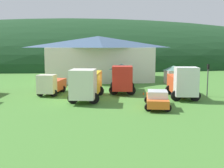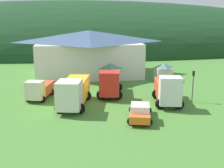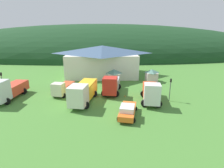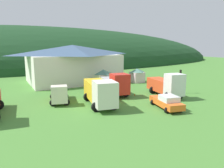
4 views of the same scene
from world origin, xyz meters
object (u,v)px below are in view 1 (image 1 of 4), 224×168
(traffic_light_east, at_px, (208,76))
(light_truck_cream, at_px, (51,84))
(heavy_rig_white, at_px, (182,83))
(play_shed_cream, at_px, (121,75))
(play_shed_pink, at_px, (174,74))
(depot_building, at_px, (98,57))
(crane_truck_red, at_px, (122,79))
(heavy_rig_striped, at_px, (87,83))
(service_pickup_orange, at_px, (157,99))
(traffic_cone_near_pickup, at_px, (144,95))

(traffic_light_east, bearing_deg, light_truck_cream, 168.80)
(heavy_rig_white, distance_m, traffic_light_east, 3.20)
(play_shed_cream, bearing_deg, play_shed_pink, 12.81)
(play_shed_pink, bearing_deg, heavy_rig_white, -104.27)
(depot_building, relative_size, heavy_rig_white, 2.56)
(depot_building, xyz_separation_m, heavy_rig_white, (7.91, -18.41, -2.09))
(play_shed_cream, bearing_deg, crane_truck_red, -97.37)
(play_shed_pink, relative_size, heavy_rig_striped, 0.33)
(heavy_rig_white, relative_size, service_pickup_orange, 1.30)
(play_shed_pink, xyz_separation_m, heavy_rig_white, (-2.97, -11.68, 0.26))
(depot_building, height_order, heavy_rig_striped, depot_building)
(play_shed_pink, relative_size, service_pickup_orange, 0.51)
(crane_truck_red, xyz_separation_m, traffic_cone_near_pickup, (2.27, -1.70, -1.66))
(depot_building, xyz_separation_m, play_shed_cream, (2.62, -8.61, -2.12))
(play_shed_pink, height_order, heavy_rig_striped, heavy_rig_striped)
(play_shed_pink, xyz_separation_m, traffic_light_east, (0.14, -11.20, 0.86))
(crane_truck_red, bearing_deg, play_shed_pink, 138.12)
(crane_truck_red, distance_m, service_pickup_orange, 9.13)
(play_shed_pink, bearing_deg, depot_building, 148.25)
(depot_building, xyz_separation_m, traffic_light_east, (11.02, -17.93, -1.49))
(play_shed_pink, bearing_deg, crane_truck_red, -140.40)
(play_shed_pink, relative_size, crane_truck_red, 0.40)
(service_pickup_orange, bearing_deg, traffic_cone_near_pickup, -170.18)
(traffic_light_east, bearing_deg, service_pickup_orange, -144.72)
(heavy_rig_striped, bearing_deg, play_shed_pink, 141.02)
(play_shed_pink, distance_m, crane_truck_red, 11.65)
(play_shed_pink, bearing_deg, play_shed_cream, -167.19)
(traffic_light_east, height_order, traffic_cone_near_pickup, traffic_light_east)
(play_shed_pink, distance_m, heavy_rig_striped, 17.64)
(play_shed_cream, relative_size, heavy_rig_white, 0.46)
(depot_building, xyz_separation_m, light_truck_cream, (-6.57, -14.45, -2.58))
(heavy_rig_striped, distance_m, traffic_light_east, 13.56)
(heavy_rig_white, height_order, traffic_cone_near_pickup, heavy_rig_white)
(heavy_rig_striped, distance_m, crane_truck_red, 5.99)
(crane_truck_red, relative_size, heavy_rig_white, 0.99)
(play_shed_cream, xyz_separation_m, traffic_cone_near_pickup, (1.56, -7.25, -1.64))
(depot_building, relative_size, heavy_rig_striped, 2.14)
(play_shed_cream, bearing_deg, traffic_light_east, -47.99)
(depot_building, height_order, crane_truck_red, depot_building)
(heavy_rig_striped, xyz_separation_m, service_pickup_orange, (6.33, -4.85, -0.96))
(play_shed_pink, distance_m, heavy_rig_white, 12.05)
(service_pickup_orange, bearing_deg, traffic_light_east, 138.13)
(light_truck_cream, height_order, traffic_light_east, traffic_light_east)
(heavy_rig_striped, bearing_deg, crane_truck_red, 142.81)
(heavy_rig_white, bearing_deg, light_truck_cream, -96.00)
(heavy_rig_striped, distance_m, service_pickup_orange, 8.03)
(light_truck_cream, bearing_deg, depot_building, 169.08)
(traffic_cone_near_pickup, bearing_deg, play_shed_pink, 53.70)
(crane_truck_red, relative_size, traffic_light_east, 1.89)
(light_truck_cream, distance_m, traffic_light_east, 17.97)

